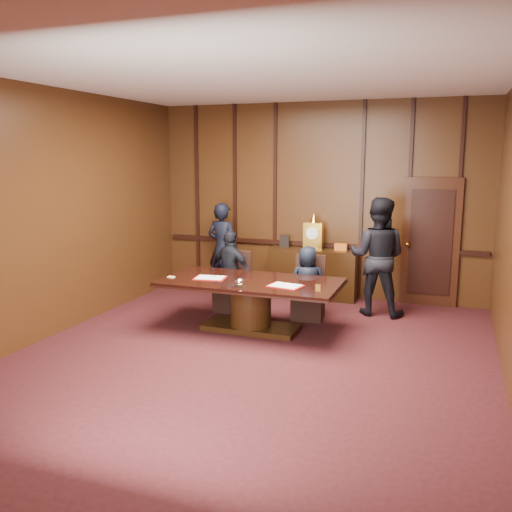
{
  "coord_description": "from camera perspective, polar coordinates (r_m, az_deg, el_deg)",
  "views": [
    {
      "loc": [
        2.32,
        -6.13,
        2.55
      ],
      "look_at": [
        -0.45,
        1.48,
        1.05
      ],
      "focal_mm": 38.0,
      "sensor_mm": 36.0,
      "label": 1
    }
  ],
  "objects": [
    {
      "name": "witness_right",
      "position": [
        8.93,
        12.65,
        -0.06
      ],
      "size": [
        0.96,
        0.77,
        1.91
      ],
      "primitive_type": "imported",
      "rotation": [
        0.0,
        0.0,
        3.09
      ],
      "color": "black",
      "rests_on": "ground"
    },
    {
      "name": "chair_right",
      "position": [
        8.66,
        5.53,
        -4.66
      ],
      "size": [
        0.52,
        0.52,
        0.99
      ],
      "rotation": [
        0.0,
        0.0,
        0.1
      ],
      "color": "black",
      "rests_on": "ground"
    },
    {
      "name": "sideboard",
      "position": [
        9.89,
        6.0,
        -1.61
      ],
      "size": [
        1.6,
        0.45,
        1.54
      ],
      "color": "black",
      "rests_on": "ground"
    },
    {
      "name": "folder_left",
      "position": [
        8.06,
        -4.85,
        -2.31
      ],
      "size": [
        0.5,
        0.4,
        0.02
      ],
      "rotation": [
        0.0,
        0.0,
        0.15
      ],
      "color": "#9B130E",
      "rests_on": "conference_table"
    },
    {
      "name": "room",
      "position": [
        6.71,
        0.23,
        3.41
      ],
      "size": [
        7.0,
        7.04,
        3.5
      ],
      "color": "black",
      "rests_on": "ground"
    },
    {
      "name": "inkstand",
      "position": [
        7.5,
        -1.76,
        -2.88
      ],
      "size": [
        0.2,
        0.14,
        0.12
      ],
      "color": "white",
      "rests_on": "conference_table"
    },
    {
      "name": "folder_right",
      "position": [
        7.56,
        3.12,
        -3.16
      ],
      "size": [
        0.51,
        0.41,
        0.02
      ],
      "rotation": [
        0.0,
        0.0,
        -0.19
      ],
      "color": "#9B130E",
      "rests_on": "conference_table"
    },
    {
      "name": "witness_left",
      "position": [
        10.13,
        -3.53,
        0.83
      ],
      "size": [
        0.68,
        0.5,
        1.7
      ],
      "primitive_type": "imported",
      "rotation": [
        0.0,
        0.0,
        2.98
      ],
      "color": "black",
      "rests_on": "ground"
    },
    {
      "name": "signatory_left",
      "position": [
        8.9,
        -2.66,
        -1.65
      ],
      "size": [
        0.85,
        0.52,
        1.36
      ],
      "primitive_type": "imported",
      "rotation": [
        0.0,
        0.0,
        2.89
      ],
      "color": "black",
      "rests_on": "ground"
    },
    {
      "name": "chair_left",
      "position": [
        9.06,
        -2.42,
        -3.94
      ],
      "size": [
        0.57,
        0.57,
        0.99
      ],
      "rotation": [
        0.0,
        0.0,
        -0.21
      ],
      "color": "black",
      "rests_on": "ground"
    },
    {
      "name": "signatory_right",
      "position": [
        8.52,
        5.45,
        -2.87
      ],
      "size": [
        0.66,
        0.53,
        1.18
      ],
      "primitive_type": "imported",
      "rotation": [
        0.0,
        0.0,
        3.44
      ],
      "color": "black",
      "rests_on": "ground"
    },
    {
      "name": "notepad",
      "position": [
        8.2,
        -8.93,
        -2.19
      ],
      "size": [
        0.11,
        0.09,
        0.01
      ],
      "primitive_type": "cube",
      "rotation": [
        0.0,
        0.0,
        -0.21
      ],
      "color": "#FCD37B",
      "rests_on": "conference_table"
    },
    {
      "name": "conference_table",
      "position": [
        7.99,
        -0.55,
        -4.31
      ],
      "size": [
        2.62,
        1.32,
        0.76
      ],
      "color": "black",
      "rests_on": "ground"
    }
  ]
}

